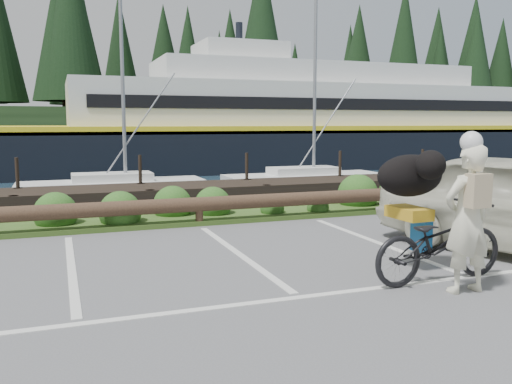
% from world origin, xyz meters
% --- Properties ---
extents(ground, '(72.00, 72.00, 0.00)m').
position_xyz_m(ground, '(0.00, 0.00, 0.00)').
color(ground, '#555557').
extents(harbor_backdrop, '(170.00, 160.00, 30.00)m').
position_xyz_m(harbor_backdrop, '(0.39, 78.47, -0.00)').
color(harbor_backdrop, '#1B3343').
rests_on(harbor_backdrop, ground).
extents(vegetation_strip, '(34.00, 1.60, 0.10)m').
position_xyz_m(vegetation_strip, '(0.00, 5.30, 0.05)').
color(vegetation_strip, '#3D5B21').
rests_on(vegetation_strip, ground).
extents(log_rail, '(32.00, 0.30, 0.60)m').
position_xyz_m(log_rail, '(0.00, 4.60, 0.00)').
color(log_rail, '#443021').
rests_on(log_rail, ground).
extents(bicycle, '(2.09, 0.81, 1.08)m').
position_xyz_m(bicycle, '(2.05, -0.42, 0.54)').
color(bicycle, black).
rests_on(bicycle, ground).
extents(cyclist, '(0.70, 0.48, 1.88)m').
position_xyz_m(cyclist, '(2.07, -0.90, 0.94)').
color(cyclist, '#E8E6C5').
rests_on(cyclist, ground).
extents(dog, '(0.56, 1.08, 0.61)m').
position_xyz_m(dog, '(2.02, 0.24, 1.38)').
color(dog, black).
rests_on(dog, bicycle).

